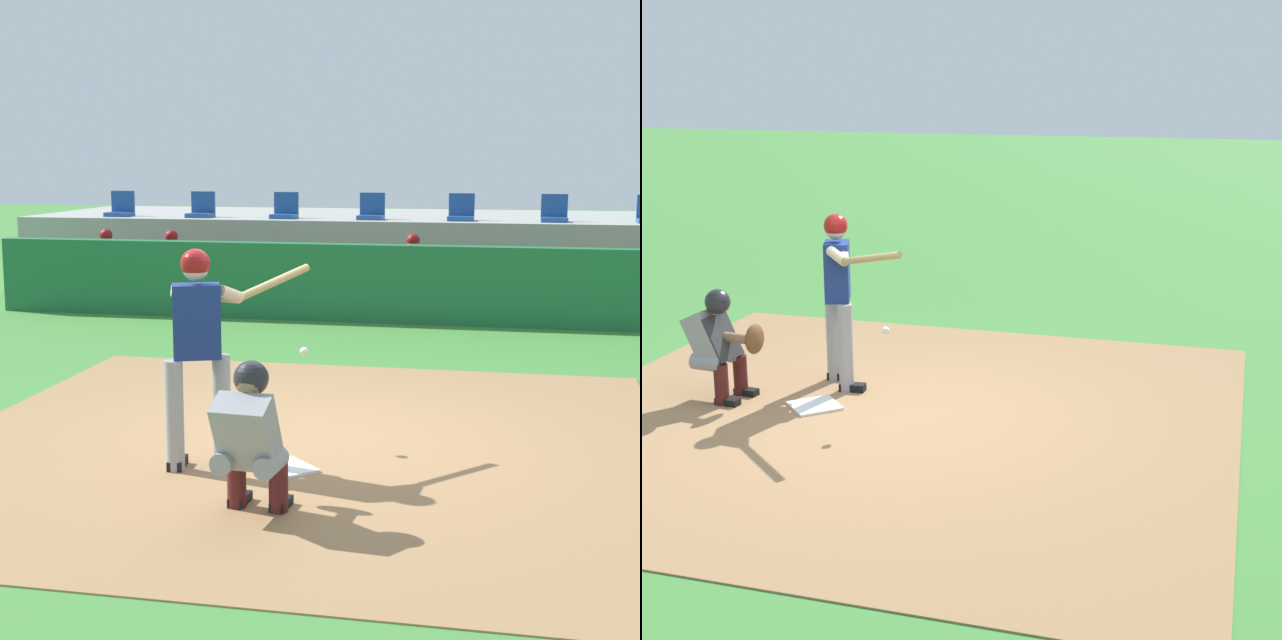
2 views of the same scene
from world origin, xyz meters
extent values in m
plane|color=#428438|center=(0.00, 0.00, 0.00)|extent=(80.00, 80.00, 0.00)
cube|color=#9E754C|center=(0.00, 0.00, 0.01)|extent=(6.40, 6.40, 0.01)
cube|color=white|center=(0.00, -0.80, 0.02)|extent=(0.62, 0.62, 0.02)
cylinder|color=#99999E|center=(-0.86, -0.97, 0.46)|extent=(0.15, 0.15, 0.92)
cylinder|color=#99999E|center=(-0.54, -0.69, 0.46)|extent=(0.15, 0.15, 0.92)
cube|color=navy|center=(-0.70, -0.83, 1.22)|extent=(0.44, 0.36, 0.60)
sphere|color=beige|center=(-0.70, -0.83, 1.65)|extent=(0.21, 0.21, 0.21)
sphere|color=maroon|center=(-0.70, -0.83, 1.68)|extent=(0.24, 0.24, 0.24)
cylinder|color=beige|center=(-0.65, -0.73, 1.43)|extent=(0.55, 0.33, 0.18)
cylinder|color=beige|center=(-0.45, -0.71, 1.43)|extent=(0.21, 0.27, 0.17)
cylinder|color=tan|center=(-0.20, -0.25, 1.48)|extent=(0.47, 0.77, 0.24)
cube|color=black|center=(-0.86, -0.91, 0.04)|extent=(0.15, 0.27, 0.09)
cube|color=black|center=(-0.55, -0.63, 0.04)|extent=(0.15, 0.27, 0.09)
cylinder|color=gray|center=(-0.15, -1.82, 0.42)|extent=(0.19, 0.33, 0.16)
cylinder|color=#4C1919|center=(-0.13, -1.67, 0.21)|extent=(0.14, 0.14, 0.42)
cube|color=black|center=(-0.13, -1.61, 0.04)|extent=(0.13, 0.25, 0.08)
cylinder|color=gray|center=(0.17, -1.85, 0.42)|extent=(0.19, 0.33, 0.16)
cylinder|color=#4C1919|center=(0.19, -1.70, 0.21)|extent=(0.14, 0.14, 0.42)
cube|color=black|center=(0.19, -1.64, 0.04)|extent=(0.13, 0.25, 0.08)
cube|color=gray|center=(0.01, -1.89, 0.64)|extent=(0.44, 0.47, 0.57)
cube|color=#2D2D33|center=(0.02, -1.77, 0.64)|extent=(0.40, 0.29, 0.45)
sphere|color=#996B4C|center=(0.02, -1.81, 0.98)|extent=(0.21, 0.21, 0.21)
sphere|color=#232328|center=(0.02, -1.79, 1.00)|extent=(0.25, 0.25, 0.25)
cylinder|color=#996B4C|center=(-0.01, -1.66, 0.64)|extent=(0.14, 0.46, 0.10)
ellipsoid|color=brown|center=(-0.03, -1.43, 0.64)|extent=(0.29, 0.14, 0.30)
sphere|color=white|center=(0.01, -0.04, 0.84)|extent=(0.07, 0.07, 0.07)
camera|label=1|loc=(1.79, -8.09, 2.52)|focal=54.05mm
camera|label=2|loc=(8.04, 3.11, 3.19)|focal=53.83mm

